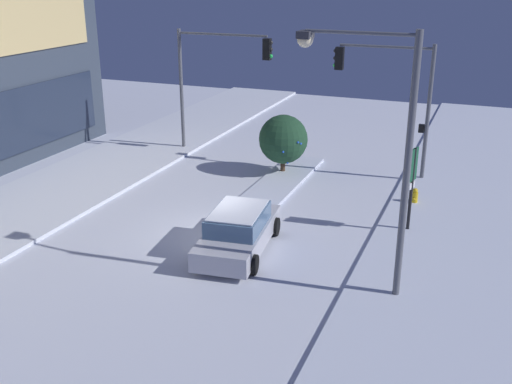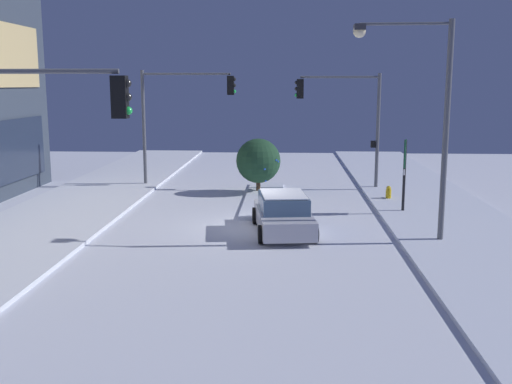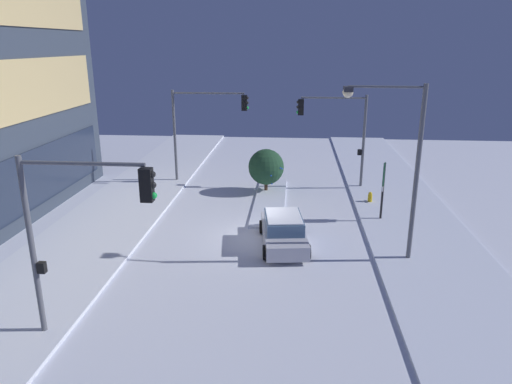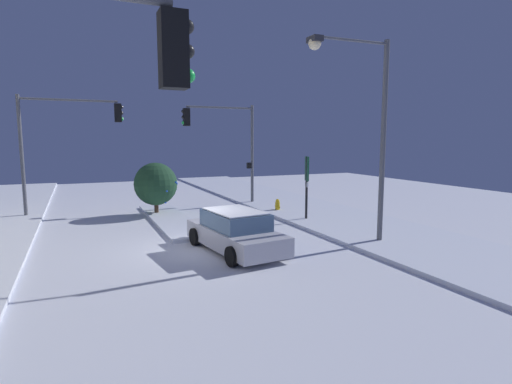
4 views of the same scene
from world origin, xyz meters
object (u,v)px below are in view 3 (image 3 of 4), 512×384
(parking_info_sign, at_px, (383,184))
(fire_hydrant, at_px, (370,198))
(traffic_light_corner_far_left, at_px, (77,218))
(traffic_light_corner_near_right, at_px, (338,125))
(traffic_light_corner_far_right, at_px, (204,118))
(decorated_tree_median, at_px, (266,167))
(car_near, at_px, (283,231))
(street_lamp_arched, at_px, (396,148))

(parking_info_sign, bearing_deg, fire_hydrant, -71.34)
(traffic_light_corner_far_left, relative_size, traffic_light_corner_near_right, 0.99)
(fire_hydrant, relative_size, parking_info_sign, 0.23)
(traffic_light_corner_far_right, relative_size, decorated_tree_median, 2.23)
(car_near, relative_size, parking_info_sign, 1.54)
(traffic_light_corner_far_left, xyz_separation_m, parking_info_sign, (11.48, -11.17, -2.06))
(fire_hydrant, height_order, parking_info_sign, parking_info_sign)
(fire_hydrant, bearing_deg, traffic_light_corner_near_right, 29.11)
(traffic_light_corner_far_right, distance_m, traffic_light_corner_near_right, 8.78)
(car_near, distance_m, traffic_light_corner_far_left, 10.44)
(traffic_light_corner_far_right, height_order, decorated_tree_median, traffic_light_corner_far_right)
(traffic_light_corner_far_left, relative_size, traffic_light_corner_far_right, 0.96)
(traffic_light_corner_far_right, distance_m, decorated_tree_median, 5.44)
(car_near, height_order, parking_info_sign, parking_info_sign)
(traffic_light_corner_near_right, bearing_deg, traffic_light_corner_far_left, 62.34)
(traffic_light_corner_near_right, xyz_separation_m, decorated_tree_median, (-1.44, 4.49, -2.50))
(street_lamp_arched, distance_m, decorated_tree_median, 11.65)
(traffic_light_corner_far_left, relative_size, parking_info_sign, 1.88)
(fire_hydrant, xyz_separation_m, decorated_tree_median, (1.81, 6.30, 1.31))
(traffic_light_corner_far_right, distance_m, street_lamp_arched, 15.32)
(parking_info_sign, xyz_separation_m, decorated_tree_median, (4.63, 6.46, -0.38))
(car_near, distance_m, parking_info_sign, 6.44)
(traffic_light_corner_far_left, height_order, parking_info_sign, traffic_light_corner_far_left)
(car_near, xyz_separation_m, traffic_light_corner_near_right, (9.73, -3.16, 3.45))
(parking_info_sign, bearing_deg, street_lamp_arched, 99.22)
(traffic_light_corner_far_right, bearing_deg, parking_info_sign, -31.53)
(parking_info_sign, distance_m, decorated_tree_median, 7.96)
(car_near, height_order, traffic_light_corner_far_right, traffic_light_corner_far_right)
(car_near, bearing_deg, traffic_light_corner_far_left, 135.30)
(street_lamp_arched, distance_m, fire_hydrant, 8.96)
(traffic_light_corner_far_right, relative_size, fire_hydrant, 8.50)
(traffic_light_corner_far_left, bearing_deg, traffic_light_corner_near_right, 62.34)
(car_near, distance_m, traffic_light_corner_near_right, 10.80)
(traffic_light_corner_near_right, relative_size, parking_info_sign, 1.90)
(decorated_tree_median, bearing_deg, traffic_light_corner_far_right, 65.46)
(traffic_light_corner_far_left, distance_m, decorated_tree_median, 16.96)
(traffic_light_corner_far_left, bearing_deg, decorated_tree_median, 73.69)
(traffic_light_corner_far_right, height_order, parking_info_sign, traffic_light_corner_far_right)
(traffic_light_corner_far_right, xyz_separation_m, traffic_light_corner_near_right, (-0.51, -8.76, -0.23))
(car_near, xyz_separation_m, traffic_light_corner_far_right, (10.24, 5.60, 3.68))
(traffic_light_corner_near_right, distance_m, street_lamp_arched, 11.03)
(fire_hydrant, bearing_deg, decorated_tree_median, 73.95)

